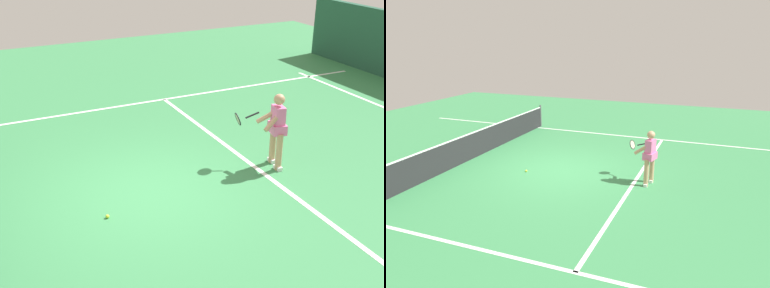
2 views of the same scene
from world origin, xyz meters
TOP-DOWN VIEW (x-y plane):
  - ground_plane at (0.00, 0.00)m, footprint 25.80×25.80m
  - service_line_marking at (0.00, -2.35)m, footprint 9.39×0.10m
  - sideline_right_marking at (4.70, 0.00)m, footprint 0.10×17.84m
  - tennis_player at (-0.13, -2.72)m, footprint 0.93×0.89m
  - tennis_ball_near at (-0.55, 0.95)m, footprint 0.07×0.07m

SIDE VIEW (x-z plane):
  - ground_plane at x=0.00m, z-range 0.00..0.00m
  - service_line_marking at x=0.00m, z-range 0.00..0.01m
  - sideline_right_marking at x=4.70m, z-range 0.00..0.01m
  - tennis_ball_near at x=-0.55m, z-range 0.00..0.07m
  - tennis_player at x=-0.13m, z-range 0.07..1.62m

